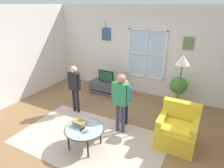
% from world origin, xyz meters
% --- Properties ---
extents(ground_plane, '(6.56, 5.82, 0.02)m').
position_xyz_m(ground_plane, '(0.00, 0.00, -0.01)').
color(ground_plane, olive).
extents(back_wall, '(5.96, 0.17, 2.72)m').
position_xyz_m(back_wall, '(0.00, 2.67, 1.36)').
color(back_wall, silver).
rests_on(back_wall, ground_plane).
extents(side_wall_left, '(0.12, 5.22, 2.72)m').
position_xyz_m(side_wall_left, '(-3.04, 0.00, 1.36)').
color(side_wall_left, silver).
rests_on(side_wall_left, ground_plane).
extents(area_rug, '(3.15, 1.87, 0.01)m').
position_xyz_m(area_rug, '(-0.06, -0.26, 0.00)').
color(area_rug, '#C6B29E').
rests_on(area_rug, ground_plane).
extents(tv_stand, '(1.03, 0.46, 0.41)m').
position_xyz_m(tv_stand, '(-0.92, 1.97, 0.20)').
color(tv_stand, '#4C4C51').
rests_on(tv_stand, ground_plane).
extents(television, '(0.52, 0.08, 0.37)m').
position_xyz_m(television, '(-0.92, 1.96, 0.61)').
color(television, '#4C4C4C').
rests_on(television, tv_stand).
extents(armchair, '(0.76, 0.74, 0.87)m').
position_xyz_m(armchair, '(1.60, 0.49, 0.33)').
color(armchair, yellow).
rests_on(armchair, ground_plane).
extents(coffee_table, '(0.80, 0.80, 0.44)m').
position_xyz_m(coffee_table, '(-0.02, -0.49, 0.41)').
color(coffee_table, '#99B2B7').
rests_on(coffee_table, ground_plane).
extents(book_stack, '(0.25, 0.19, 0.10)m').
position_xyz_m(book_stack, '(-0.16, -0.44, 0.49)').
color(book_stack, olive).
rests_on(book_stack, coffee_table).
extents(cup, '(0.09, 0.09, 0.08)m').
position_xyz_m(cup, '(0.09, -0.54, 0.48)').
color(cup, white).
rests_on(cup, coffee_table).
extents(remote_near_books, '(0.04, 0.14, 0.02)m').
position_xyz_m(remote_near_books, '(-0.03, -0.53, 0.45)').
color(remote_near_books, black).
rests_on(remote_near_books, coffee_table).
extents(person_black_shirt, '(0.39, 0.18, 1.29)m').
position_xyz_m(person_black_shirt, '(-1.06, 0.58, 0.81)').
color(person_black_shirt, black).
rests_on(person_black_shirt, ground_plane).
extents(person_blue_shirt, '(0.35, 0.16, 1.15)m').
position_xyz_m(person_blue_shirt, '(0.33, 0.66, 0.72)').
color(person_blue_shirt, black).
rests_on(person_blue_shirt, ground_plane).
extents(person_green_shirt, '(0.42, 0.19, 1.39)m').
position_xyz_m(person_green_shirt, '(0.39, 0.32, 0.87)').
color(person_green_shirt, '#333851').
rests_on(person_green_shirt, ground_plane).
extents(potted_plant_by_window, '(0.49, 0.49, 0.87)m').
position_xyz_m(potted_plant_by_window, '(1.27, 2.22, 0.58)').
color(potted_plant_by_window, '#9E6B4C').
rests_on(potted_plant_by_window, ground_plane).
extents(floor_lamp, '(0.32, 0.32, 1.72)m').
position_xyz_m(floor_lamp, '(1.42, 1.26, 1.44)').
color(floor_lamp, black).
rests_on(floor_lamp, ground_plane).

